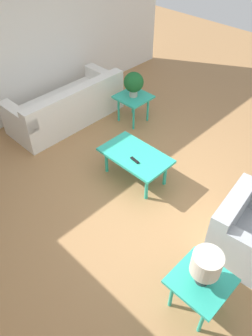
# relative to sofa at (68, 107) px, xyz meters

# --- Properties ---
(ground_plane) EXTENTS (14.00, 14.00, 0.00)m
(ground_plane) POSITION_rel_sofa_xyz_m (-2.30, 0.41, -0.29)
(ground_plane) COLOR #A87A4C
(wall_right) EXTENTS (0.12, 7.20, 2.70)m
(wall_right) POSITION_rel_sofa_xyz_m (0.76, 0.41, 1.06)
(wall_right) COLOR white
(wall_right) RESTS_ON ground_plane
(sofa) EXTENTS (0.90, 2.12, 0.76)m
(sofa) POSITION_rel_sofa_xyz_m (0.00, 0.00, 0.00)
(sofa) COLOR white
(sofa) RESTS_ON ground_plane
(armchair) EXTENTS (1.01, 0.98, 0.79)m
(armchair) POSITION_rel_sofa_xyz_m (-3.84, 0.26, 0.02)
(armchair) COLOR #A8ADB2
(armchair) RESTS_ON ground_plane
(coffee_table) EXTENTS (1.03, 0.61, 0.46)m
(coffee_table) POSITION_rel_sofa_xyz_m (-1.95, 0.26, 0.12)
(coffee_table) COLOR #2DB79E
(coffee_table) RESTS_ON ground_plane
(side_table_plant) EXTENTS (0.56, 0.56, 0.52)m
(side_table_plant) POSITION_rel_sofa_xyz_m (-0.86, -0.84, 0.16)
(side_table_plant) COLOR #2DB79E
(side_table_plant) RESTS_ON ground_plane
(side_table_lamp) EXTENTS (0.56, 0.56, 0.52)m
(side_table_lamp) POSITION_rel_sofa_xyz_m (-3.78, 1.26, 0.16)
(side_table_lamp) COLOR #2DB79E
(side_table_lamp) RESTS_ON ground_plane
(potted_plant) EXTENTS (0.35, 0.35, 0.45)m
(potted_plant) POSITION_rel_sofa_xyz_m (-0.86, -0.84, 0.49)
(potted_plant) COLOR #B2ADA3
(potted_plant) RESTS_ON side_table_plant
(table_lamp) EXTENTS (0.29, 0.29, 0.42)m
(table_lamp) POSITION_rel_sofa_xyz_m (-3.78, 1.26, 0.50)
(table_lamp) COLOR #333333
(table_lamp) RESTS_ON side_table_lamp
(remote_control) EXTENTS (0.16, 0.06, 0.02)m
(remote_control) POSITION_rel_sofa_xyz_m (-2.03, 0.37, 0.18)
(remote_control) COLOR black
(remote_control) RESTS_ON coffee_table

